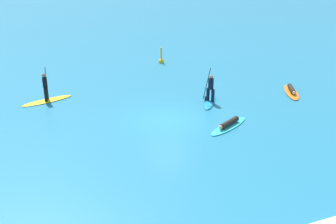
{
  "coord_description": "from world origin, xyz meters",
  "views": [
    {
      "loc": [
        -7.83,
        -19.61,
        9.54
      ],
      "look_at": [
        0.0,
        0.0,
        0.5
      ],
      "focal_mm": 43.65,
      "sensor_mm": 36.0,
      "label": 1
    }
  ],
  "objects_px": {
    "surfer_on_blue_board": "(210,95)",
    "marker_buoy": "(161,60)",
    "surfer_on_orange_board": "(291,91)",
    "surfer_on_yellow_board": "(46,95)",
    "surfer_on_teal_board": "(229,125)"
  },
  "relations": [
    {
      "from": "surfer_on_blue_board",
      "to": "marker_buoy",
      "type": "relative_size",
      "value": 1.82
    },
    {
      "from": "surfer_on_orange_board",
      "to": "surfer_on_yellow_board",
      "type": "xyz_separation_m",
      "value": [
        -15.33,
        4.5,
        0.31
      ]
    },
    {
      "from": "surfer_on_teal_board",
      "to": "marker_buoy",
      "type": "height_order",
      "value": "marker_buoy"
    },
    {
      "from": "surfer_on_yellow_board",
      "to": "marker_buoy",
      "type": "distance_m",
      "value": 11.18
    },
    {
      "from": "surfer_on_blue_board",
      "to": "surfer_on_yellow_board",
      "type": "height_order",
      "value": "same"
    },
    {
      "from": "surfer_on_yellow_board",
      "to": "surfer_on_blue_board",
      "type": "bearing_deg",
      "value": -37.9
    },
    {
      "from": "surfer_on_teal_board",
      "to": "marker_buoy",
      "type": "xyz_separation_m",
      "value": [
        1.0,
        12.98,
        0.09
      ]
    },
    {
      "from": "surfer_on_teal_board",
      "to": "surfer_on_blue_board",
      "type": "bearing_deg",
      "value": -128.05
    },
    {
      "from": "surfer_on_orange_board",
      "to": "surfer_on_blue_board",
      "type": "bearing_deg",
      "value": -68.76
    },
    {
      "from": "surfer_on_orange_board",
      "to": "marker_buoy",
      "type": "relative_size",
      "value": 2.18
    },
    {
      "from": "surfer_on_teal_board",
      "to": "surfer_on_yellow_board",
      "type": "xyz_separation_m",
      "value": [
        -8.79,
        7.61,
        0.31
      ]
    },
    {
      "from": "surfer_on_orange_board",
      "to": "surfer_on_yellow_board",
      "type": "height_order",
      "value": "surfer_on_yellow_board"
    },
    {
      "from": "surfer_on_blue_board",
      "to": "marker_buoy",
      "type": "bearing_deg",
      "value": 33.64
    },
    {
      "from": "surfer_on_orange_board",
      "to": "surfer_on_blue_board",
      "type": "xyz_separation_m",
      "value": [
        -5.83,
        0.49,
        0.38
      ]
    },
    {
      "from": "surfer_on_orange_board",
      "to": "marker_buoy",
      "type": "bearing_deg",
      "value": -124.7
    }
  ]
}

